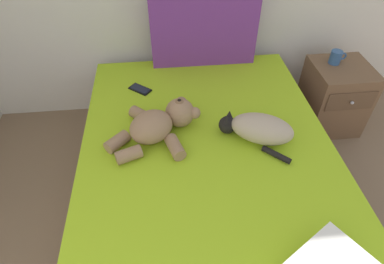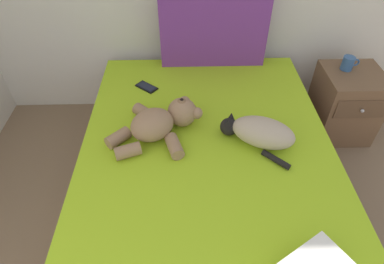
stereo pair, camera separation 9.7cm
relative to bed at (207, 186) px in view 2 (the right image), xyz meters
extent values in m
cube|color=brown|center=(0.00, 0.00, -0.09)|extent=(1.43, 2.07, 0.31)
cube|color=white|center=(0.00, 0.00, 0.15)|extent=(1.39, 2.01, 0.16)
cube|color=#9EC61E|center=(0.00, 0.07, 0.24)|extent=(1.37, 1.87, 0.02)
cube|color=#72338C|center=(0.09, 0.95, 0.51)|extent=(0.74, 0.12, 0.53)
ellipsoid|color=tan|center=(0.30, 0.10, 0.32)|extent=(0.39, 0.31, 0.15)
sphere|color=black|center=(0.13, 0.18, 0.30)|extent=(0.10, 0.10, 0.10)
cone|color=black|center=(0.11, 0.15, 0.35)|extent=(0.04, 0.04, 0.04)
cone|color=black|center=(0.14, 0.20, 0.35)|extent=(0.04, 0.04, 0.04)
cylinder|color=black|center=(0.35, -0.04, 0.26)|extent=(0.14, 0.13, 0.03)
ellipsoid|color=black|center=(0.23, 0.17, 0.27)|extent=(0.11, 0.09, 0.04)
ellipsoid|color=#937051|center=(-0.30, 0.17, 0.33)|extent=(0.31, 0.30, 0.17)
sphere|color=#937051|center=(-0.13, 0.27, 0.33)|extent=(0.17, 0.17, 0.17)
sphere|color=brown|center=(-0.13, 0.27, 0.39)|extent=(0.07, 0.07, 0.07)
sphere|color=black|center=(-0.13, 0.27, 0.42)|extent=(0.02, 0.02, 0.02)
sphere|color=#937051|center=(-0.12, 0.36, 0.34)|extent=(0.07, 0.07, 0.07)
sphere|color=#937051|center=(-0.05, 0.25, 0.34)|extent=(0.07, 0.07, 0.07)
cylinder|color=#937051|center=(-0.36, 0.33, 0.28)|extent=(0.15, 0.15, 0.07)
cylinder|color=#937051|center=(-0.48, 0.12, 0.28)|extent=(0.15, 0.14, 0.07)
cylinder|color=#937051|center=(-0.18, 0.05, 0.28)|extent=(0.11, 0.16, 0.07)
cylinder|color=#937051|center=(-0.42, 0.02, 0.28)|extent=(0.15, 0.11, 0.07)
cube|color=black|center=(-0.37, 0.64, 0.25)|extent=(0.16, 0.15, 0.01)
cube|color=black|center=(-0.37, 0.64, 0.26)|extent=(0.14, 0.13, 0.00)
cube|color=brown|center=(1.07, 0.71, 0.02)|extent=(0.41, 0.40, 0.52)
cube|color=brown|center=(1.07, 0.50, 0.13)|extent=(0.35, 0.01, 0.15)
sphere|color=#B2B2B7|center=(1.07, 0.49, 0.13)|extent=(0.02, 0.02, 0.02)
cylinder|color=#33598C|center=(1.02, 0.77, 0.33)|extent=(0.08, 0.08, 0.09)
torus|color=#33598C|center=(1.07, 0.77, 0.33)|extent=(0.06, 0.01, 0.06)
camera|label=1|loc=(-0.22, -1.14, 1.50)|focal=30.08mm
camera|label=2|loc=(-0.12, -1.14, 1.50)|focal=30.08mm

